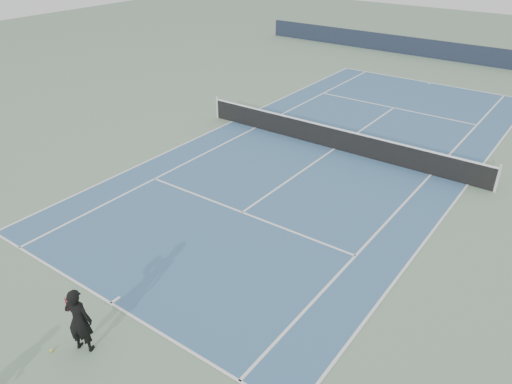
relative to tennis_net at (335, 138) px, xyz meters
The scene contains 6 objects.
ground 0.50m from the tennis_net, ahead, with size 80.00×80.00×0.00m, color gray.
court_surface 0.50m from the tennis_net, ahead, with size 10.97×23.77×0.01m, color #396087.
tennis_net is the anchor object (origin of this frame).
windscreen_far 17.89m from the tennis_net, 90.00° to the left, with size 30.00×0.25×1.20m, color black.
tennis_player 13.22m from the tennis_net, 86.94° to the right, with size 0.83×0.66×1.67m.
tennis_ball 13.72m from the tennis_net, 89.21° to the right, with size 0.07×0.07×0.07m, color yellow.
Camera 1 is at (8.67, -17.55, 8.56)m, focal length 35.00 mm.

